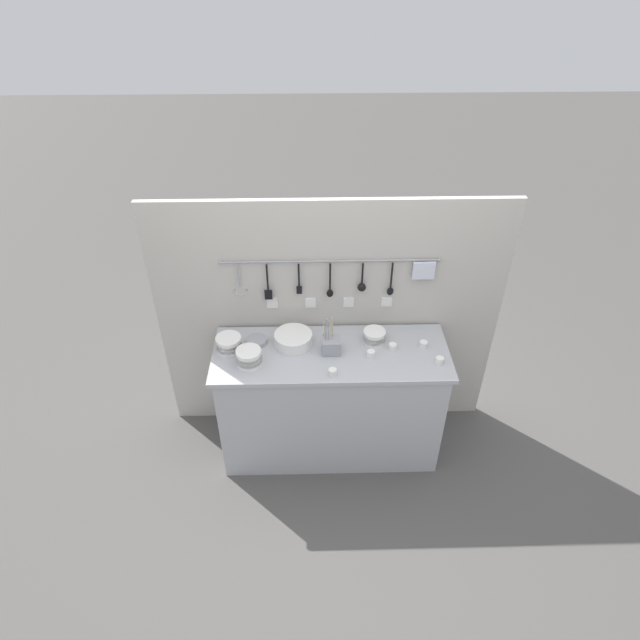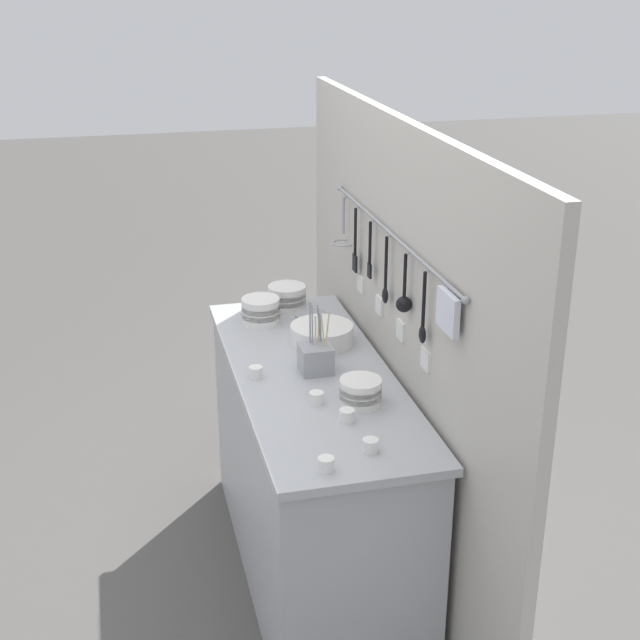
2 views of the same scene
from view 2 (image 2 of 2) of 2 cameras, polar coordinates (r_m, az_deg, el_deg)
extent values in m
plane|color=#514F4C|center=(3.74, -0.45, -15.61)|extent=(20.00, 20.00, 0.00)
cube|color=#ADAFB5|center=(3.28, -0.50, -3.56)|extent=(1.52, 0.57, 0.03)
cube|color=#ADAFB5|center=(3.50, -0.48, -10.08)|extent=(1.46, 0.54, 0.85)
cube|color=#BCB7AD|center=(3.35, 4.80, -2.52)|extent=(2.32, 0.04, 1.79)
cylinder|color=#93969E|center=(3.17, 4.53, 5.56)|extent=(1.38, 0.01, 0.01)
sphere|color=#93969E|center=(3.81, 1.29, 8.44)|extent=(0.02, 0.02, 0.02)
sphere|color=#93969E|center=(2.56, 9.31, 1.25)|extent=(0.02, 0.02, 0.02)
cylinder|color=#93969E|center=(3.72, 1.52, 6.69)|extent=(0.01, 0.01, 0.16)
torus|color=#93969E|center=(3.76, 1.50, 4.94)|extent=(0.10, 0.10, 0.01)
cylinder|color=#93969E|center=(3.71, 1.71, 7.97)|extent=(0.00, 0.01, 0.02)
cylinder|color=black|center=(3.56, 2.28, 5.63)|extent=(0.01, 0.01, 0.20)
cube|color=black|center=(3.60, 2.25, 3.67)|extent=(0.05, 0.01, 0.07)
cylinder|color=#93969E|center=(3.54, 2.49, 7.27)|extent=(0.01, 0.01, 0.02)
cylinder|color=black|center=(3.37, 3.22, 4.92)|extent=(0.01, 0.01, 0.17)
cube|color=black|center=(3.41, 3.18, 3.17)|extent=(0.04, 0.01, 0.06)
cylinder|color=#93969E|center=(3.35, 3.45, 6.41)|extent=(0.01, 0.01, 0.02)
cylinder|color=black|center=(3.19, 4.27, 3.63)|extent=(0.01, 0.01, 0.20)
ellipsoid|color=black|center=(3.24, 4.21, 1.55)|extent=(0.04, 0.02, 0.06)
cylinder|color=#93969E|center=(3.17, 4.53, 5.44)|extent=(0.01, 0.01, 0.02)
cylinder|color=black|center=(3.01, 5.46, 2.78)|extent=(0.01, 0.01, 0.16)
sphere|color=black|center=(3.04, 5.39, 1.01)|extent=(0.06, 0.06, 0.06)
cylinder|color=#93969E|center=(2.98, 5.74, 4.35)|extent=(0.01, 0.01, 0.02)
cylinder|color=black|center=(2.85, 6.67, 1.28)|extent=(0.01, 0.01, 0.19)
ellipsoid|color=black|center=(2.89, 6.57, -0.93)|extent=(0.04, 0.02, 0.06)
cylinder|color=#93969E|center=(2.82, 6.99, 3.21)|extent=(0.01, 0.01, 0.02)
cube|color=silver|center=(2.66, 8.19, 0.50)|extent=(0.14, 0.02, 0.12)
cylinder|color=#93969E|center=(2.64, 8.51, 1.82)|extent=(0.00, 0.01, 0.02)
cube|color=white|center=(3.62, 2.63, 2.35)|extent=(0.07, 0.01, 0.07)
cube|color=white|center=(3.39, 3.83, 0.94)|extent=(0.07, 0.01, 0.07)
cube|color=white|center=(3.17, 5.21, -0.67)|extent=(0.07, 0.01, 0.07)
cube|color=white|center=(2.95, 6.79, -2.53)|extent=(0.07, 0.01, 0.07)
cylinder|color=white|center=(3.86, -2.12, 1.12)|extent=(0.16, 0.16, 0.05)
cylinder|color=white|center=(3.86, -2.13, 1.49)|extent=(0.16, 0.16, 0.05)
cylinder|color=white|center=(3.85, -2.13, 1.86)|extent=(0.16, 0.16, 0.05)
cylinder|color=white|center=(3.71, -3.80, 0.20)|extent=(0.16, 0.16, 0.05)
cylinder|color=white|center=(3.70, -3.81, 0.61)|extent=(0.16, 0.16, 0.05)
cylinder|color=white|center=(3.69, -3.83, 1.02)|extent=(0.16, 0.16, 0.05)
cylinder|color=white|center=(3.04, 2.60, -5.00)|extent=(0.14, 0.14, 0.04)
cylinder|color=white|center=(3.03, 2.61, -4.60)|extent=(0.14, 0.14, 0.04)
cylinder|color=white|center=(3.02, 2.62, -4.19)|extent=(0.14, 0.14, 0.04)
cylinder|color=white|center=(3.51, 0.12, -1.43)|extent=(0.25, 0.25, 0.01)
cylinder|color=white|center=(3.51, 0.12, -1.26)|extent=(0.25, 0.25, 0.01)
cylinder|color=white|center=(3.50, 0.12, -1.09)|extent=(0.25, 0.25, 0.01)
cylinder|color=white|center=(3.50, 0.12, -0.93)|extent=(0.25, 0.25, 0.01)
cylinder|color=white|center=(3.49, 0.12, -0.76)|extent=(0.25, 0.25, 0.01)
cylinder|color=white|center=(3.49, 0.12, -0.59)|extent=(0.25, 0.25, 0.01)
cylinder|color=white|center=(3.48, 0.12, -0.42)|extent=(0.25, 0.25, 0.01)
cylinder|color=#93969E|center=(3.72, -0.55, 0.17)|extent=(0.14, 0.14, 0.03)
cube|color=#93969E|center=(3.26, -0.28, -2.49)|extent=(0.12, 0.12, 0.10)
cylinder|color=#C6B793|center=(3.26, -0.10, -0.80)|extent=(0.02, 0.01, 0.17)
cylinder|color=#93969E|center=(3.24, -0.71, -0.55)|extent=(0.02, 0.01, 0.22)
cylinder|color=#93969E|center=(3.26, -0.03, -0.53)|extent=(0.03, 0.03, 0.20)
cylinder|color=#C6B793|center=(3.22, 0.43, -1.00)|extent=(0.02, 0.03, 0.19)
cylinder|color=#C6B793|center=(3.22, -0.28, -1.16)|extent=(0.02, 0.01, 0.17)
cylinder|color=#C6B793|center=(3.22, 0.22, -1.06)|extent=(0.03, 0.02, 0.17)
cylinder|color=#93969E|center=(3.23, -0.49, -0.72)|extent=(0.01, 0.01, 0.21)
cylinder|color=#93969E|center=(3.26, 0.04, -0.84)|extent=(0.03, 0.02, 0.17)
cylinder|color=white|center=(2.93, 1.73, -6.14)|extent=(0.05, 0.05, 0.04)
cylinder|color=white|center=(3.04, -0.23, -5.01)|extent=(0.05, 0.05, 0.04)
cylinder|color=white|center=(2.67, 0.38, -9.21)|extent=(0.05, 0.05, 0.04)
cylinder|color=white|center=(3.23, -4.13, -3.35)|extent=(0.05, 0.05, 0.04)
cylinder|color=white|center=(2.76, 3.25, -8.02)|extent=(0.05, 0.05, 0.04)
camera|label=1|loc=(3.68, -52.74, 27.26)|focal=30.00mm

